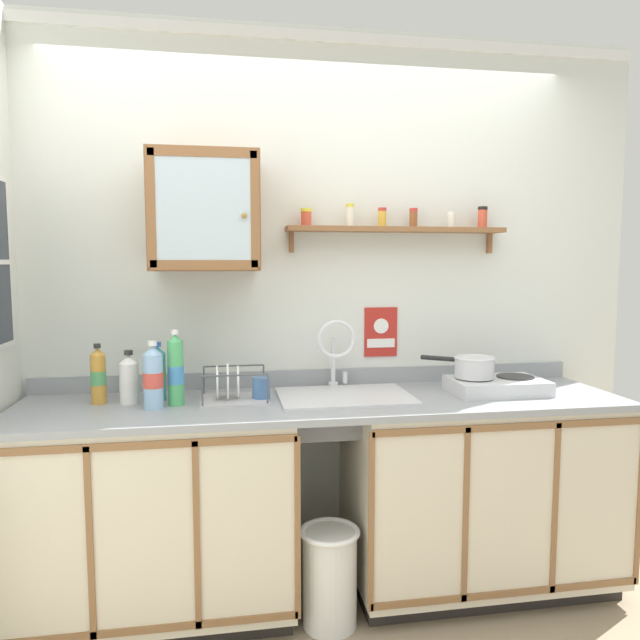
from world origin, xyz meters
name	(u,v)px	position (x,y,z in m)	size (l,w,h in m)	color
floor	(337,632)	(0.00, 0.00, 0.00)	(5.73, 5.73, 0.00)	gray
back_wall	(314,303)	(0.00, 0.62, 1.34)	(3.33, 0.07, 2.66)	silver
lower_cabinet_run	(154,513)	(-0.76, 0.27, 0.45)	(1.20, 0.65, 0.90)	black
lower_cabinet_run_right	(478,491)	(0.74, 0.27, 0.45)	(1.24, 0.65, 0.90)	black
countertop	(326,403)	(0.00, 0.27, 0.92)	(2.69, 0.67, 0.03)	gray
backsplash	(315,377)	(0.00, 0.58, 0.97)	(2.69, 0.02, 0.08)	gray
sink	(344,403)	(0.09, 0.31, 0.90)	(0.60, 0.47, 0.49)	silver
hot_plate_stove	(497,386)	(0.81, 0.26, 0.97)	(0.43, 0.28, 0.07)	silver
saucepan	(474,366)	(0.71, 0.29, 1.06)	(0.31, 0.25, 0.10)	silver
bottle_juice_amber_0	(98,376)	(-0.99, 0.36, 1.05)	(0.07, 0.07, 0.26)	gold
bottle_detergent_teal_1	(158,373)	(-0.74, 0.38, 1.05)	(0.07, 0.07, 0.26)	teal
bottle_water_blue_2	(153,378)	(-0.74, 0.23, 1.06)	(0.08, 0.08, 0.29)	#8CB7E0
bottle_opaque_white_3	(129,380)	(-0.85, 0.34, 1.03)	(0.08, 0.08, 0.23)	white
bottle_soda_green_4	(176,371)	(-0.65, 0.28, 1.08)	(0.07, 0.07, 0.33)	#4CB266
dish_rack	(232,392)	(-0.41, 0.31, 0.97)	(0.30, 0.26, 0.17)	#B2B2B7
mug	(262,389)	(-0.28, 0.30, 0.98)	(0.08, 0.12, 0.11)	#3F6699
wall_cabinet	(205,212)	(-0.52, 0.43, 1.76)	(0.48, 0.35, 0.52)	brown
spice_shelf	(396,227)	(0.39, 0.52, 1.71)	(1.08, 0.14, 0.23)	brown
warning_sign	(381,332)	(0.34, 0.59, 1.19)	(0.17, 0.01, 0.25)	#B2261E
trash_bin	(330,575)	(-0.02, 0.06, 0.22)	(0.26, 0.26, 0.42)	silver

